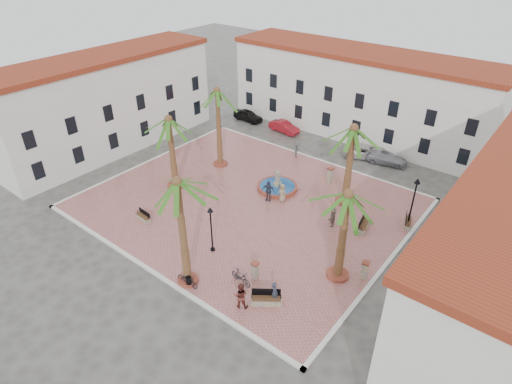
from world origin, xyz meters
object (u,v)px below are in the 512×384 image
Objects in this scene: palm_sw at (169,128)px; lamppost_s at (211,222)px; litter_bin at (189,281)px; cyclist_a at (274,292)px; bench_ne at (408,223)px; cyclist_b at (241,295)px; palm_s at (178,193)px; palm_e at (347,205)px; palm_nw at (217,99)px; pedestrian_fountain_a at (282,193)px; fountain at (277,186)px; bollard_e at (365,270)px; pedestrian_east at (333,216)px; bench_e at (364,226)px; lamppost_e at (415,194)px; bollard_n at (330,175)px; car_black at (248,115)px; bench_s at (143,217)px; bollard_se at (255,270)px; car_red at (284,127)px; pedestrian_north at (297,150)px; car_silver at (387,158)px; palm_ne at (353,138)px; bicycle_a at (188,280)px; pedestrian_fountain_b at (268,191)px; car_white at (367,152)px; bench_se at (266,300)px.

palm_sw reaches higher than lamppost_s.
litter_bin is 0.46× the size of cyclist_a.
bench_ne is 0.93× the size of cyclist_b.
palm_s is 10.40m from palm_e.
pedestrian_fountain_a is (8.94, -1.77, -6.10)m from palm_nw.
fountain reaches higher than bollard_e.
bench_e is at bearing 96.71° from pedestrian_east.
lamppost_e is at bearing 59.14° from palm_s.
bollard_n is 17.60m from car_black.
bollard_n is 6.89m from pedestrian_east.
bench_s is 11.57m from bollard_se.
car_red is at bearing -153.03° from pedestrian_east.
pedestrian_north is (-4.54, 20.17, -6.23)m from palm_s.
palm_nw reaches higher than car_silver.
palm_s is 16.07m from palm_ne.
bench_e reaches higher than litter_bin.
fountain reaches higher than car_black.
palm_e reaches higher than bollard_e.
cyclist_a is 0.42× the size of car_red.
car_black reaches higher than bicycle_a.
bollard_se is (-5.90, -12.51, 0.44)m from bench_ne.
palm_s reaches higher than pedestrian_fountain_b.
bench_s is 0.85× the size of cyclist_b.
bollard_se is (3.41, 3.08, -6.39)m from palm_s.
lamppost_s is 0.88× the size of lamppost_e.
litter_bin is 25.18m from car_white.
palm_ne is 4.25× the size of pedestrian_fountain_a.
bicycle_a is at bearing -153.26° from car_red.
bollard_n is 0.95× the size of cyclist_a.
pedestrian_fountain_b is 0.46× the size of car_silver.
bench_se is (-2.34, -5.12, -5.59)m from palm_e.
palm_ne is 6.32m from bollard_n.
pedestrian_fountain_b is at bearing -143.13° from palm_ne.
lamppost_e is 14.09m from cyclist_a.
pedestrian_north reaches higher than bollard_e.
palm_nw is 5.00× the size of bench_s.
cyclist_a is 30.97m from car_black.
palm_sw is 1.76× the size of car_black.
cyclist_a reaches higher than bollard_se.
bench_ne is 0.42× the size of car_silver.
car_black is 5.60m from car_red.
fountain is 0.51× the size of palm_ne.
lamppost_e is 2.71× the size of cyclist_a.
bench_ne is 1.10× the size of cyclist_a.
pedestrian_east is at bearing 14.15° from palm_sw.
palm_ne reaches higher than car_black.
palm_s is at bearing 140.80° from bench_e.
palm_ne is 10.68m from pedestrian_north.
bench_ne is at bearing -109.41° from car_black.
cyclist_b is 0.49× the size of car_red.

